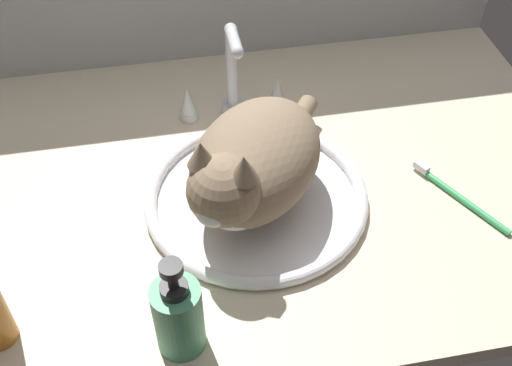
{
  "coord_description": "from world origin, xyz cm",
  "views": [
    {
      "loc": [
        -17.08,
        -71.08,
        76.1
      ],
      "look_at": [
        -4.57,
        -4.7,
        7.0
      ],
      "focal_mm": 44.7,
      "sensor_mm": 36.0,
      "label": 1
    }
  ],
  "objects_px": {
    "faucet": "(233,84)",
    "cat": "(251,166)",
    "toothbrush": "(458,196)",
    "sink_basin": "(256,197)",
    "soap_pump_bottle": "(178,316)"
  },
  "relations": [
    {
      "from": "soap_pump_bottle",
      "to": "toothbrush",
      "type": "relative_size",
      "value": 0.95
    },
    {
      "from": "sink_basin",
      "to": "faucet",
      "type": "relative_size",
      "value": 1.81
    },
    {
      "from": "cat",
      "to": "soap_pump_bottle",
      "type": "xyz_separation_m",
      "value": [
        -0.13,
        -0.21,
        -0.03
      ]
    },
    {
      "from": "soap_pump_bottle",
      "to": "cat",
      "type": "bearing_deg",
      "value": 58.55
    },
    {
      "from": "faucet",
      "to": "toothbrush",
      "type": "relative_size",
      "value": 1.13
    },
    {
      "from": "faucet",
      "to": "cat",
      "type": "relative_size",
      "value": 0.56
    },
    {
      "from": "cat",
      "to": "soap_pump_bottle",
      "type": "relative_size",
      "value": 2.12
    },
    {
      "from": "cat",
      "to": "toothbrush",
      "type": "xyz_separation_m",
      "value": [
        0.32,
        -0.04,
        -0.09
      ]
    },
    {
      "from": "faucet",
      "to": "cat",
      "type": "distance_m",
      "value": 0.23
    },
    {
      "from": "faucet",
      "to": "soap_pump_bottle",
      "type": "bearing_deg",
      "value": -107.6
    },
    {
      "from": "sink_basin",
      "to": "cat",
      "type": "xyz_separation_m",
      "value": [
        -0.01,
        -0.02,
        0.08
      ]
    },
    {
      "from": "cat",
      "to": "toothbrush",
      "type": "distance_m",
      "value": 0.34
    },
    {
      "from": "cat",
      "to": "toothbrush",
      "type": "height_order",
      "value": "cat"
    },
    {
      "from": "sink_basin",
      "to": "cat",
      "type": "relative_size",
      "value": 1.02
    },
    {
      "from": "faucet",
      "to": "toothbrush",
      "type": "height_order",
      "value": "faucet"
    }
  ]
}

